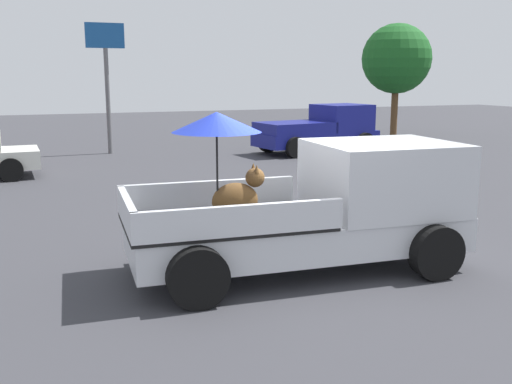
% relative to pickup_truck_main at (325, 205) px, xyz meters
% --- Properties ---
extents(ground_plane, '(80.00, 80.00, 0.00)m').
position_rel_pickup_truck_main_xyz_m(ground_plane, '(-0.43, 0.03, -0.98)').
color(ground_plane, '#38383D').
extents(pickup_truck_main, '(5.17, 2.54, 2.41)m').
position_rel_pickup_truck_main_xyz_m(pickup_truck_main, '(0.00, 0.00, 0.00)').
color(pickup_truck_main, black).
rests_on(pickup_truck_main, ground).
extents(pickup_truck_far, '(5.01, 2.69, 1.80)m').
position_rel_pickup_truck_main_xyz_m(pickup_truck_far, '(6.52, 12.34, -0.10)').
color(pickup_truck_far, black).
rests_on(pickup_truck_far, ground).
extents(motel_sign, '(1.40, 0.16, 4.80)m').
position_rel_pickup_truck_main_xyz_m(motel_sign, '(-1.10, 14.93, 2.42)').
color(motel_sign, '#59595B').
rests_on(motel_sign, ground).
extents(tree_by_lot, '(3.28, 3.28, 5.33)m').
position_rel_pickup_truck_main_xyz_m(tree_by_lot, '(12.56, 16.22, 2.70)').
color(tree_by_lot, brown).
rests_on(tree_by_lot, ground).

